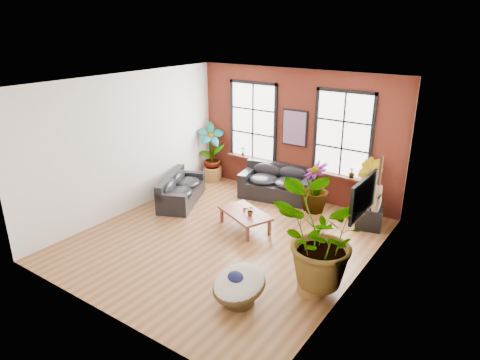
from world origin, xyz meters
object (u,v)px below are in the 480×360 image
(sofa_left, at_px, (180,190))
(papasan_chair, at_px, (239,285))
(sofa_back, at_px, (277,183))
(coffee_table, at_px, (245,214))

(sofa_left, relative_size, papasan_chair, 1.72)
(sofa_left, distance_m, papasan_chair, 4.74)
(sofa_left, xyz_separation_m, papasan_chair, (3.86, -2.75, 0.02))
(sofa_back, relative_size, papasan_chair, 1.75)
(coffee_table, bearing_deg, sofa_back, 122.71)
(sofa_back, height_order, coffee_table, sofa_back)
(sofa_back, xyz_separation_m, coffee_table, (0.34, -2.13, -0.04))
(sofa_left, bearing_deg, coffee_table, -122.08)
(sofa_left, bearing_deg, sofa_back, -72.17)
(coffee_table, bearing_deg, sofa_left, -163.96)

